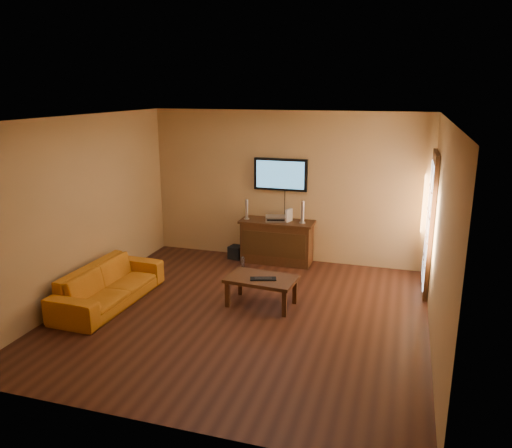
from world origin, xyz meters
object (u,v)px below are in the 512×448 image
at_px(coffee_table, 261,281).
at_px(speaker_right, 303,213).
at_px(game_console, 289,215).
at_px(subwoofer, 236,252).
at_px(media_console, 277,242).
at_px(speaker_left, 247,210).
at_px(sofa, 108,279).
at_px(bottle, 243,262).
at_px(television, 281,174).
at_px(keyboard, 263,279).
at_px(av_receiver, 276,218).

bearing_deg(coffee_table, speaker_right, 83.75).
distance_m(game_console, subwoofer, 1.26).
relative_size(media_console, speaker_left, 3.67).
height_order(media_console, speaker_right, speaker_right).
bearing_deg(sofa, bottle, -32.88).
bearing_deg(television, speaker_left, -156.47).
distance_m(speaker_left, subwoofer, 0.85).
bearing_deg(coffee_table, game_console, 91.42).
bearing_deg(subwoofer, media_console, 9.92).
bearing_deg(speaker_left, sofa, -119.15).
relative_size(speaker_left, subwoofer, 1.53).
distance_m(bottle, keyboard, 1.75).
bearing_deg(game_console, bottle, -128.07).
distance_m(coffee_table, sofa, 2.24).
xyz_separation_m(media_console, game_console, (0.21, 0.01, 0.50)).
distance_m(coffee_table, subwoofer, 2.14).
bearing_deg(bottle, television, 50.85).
bearing_deg(speaker_right, television, 154.19).
bearing_deg(keyboard, game_console, 92.65).
relative_size(sofa, game_console, 8.45).
bearing_deg(game_console, av_receiver, -159.40).
bearing_deg(speaker_left, television, 23.53).
bearing_deg(sofa, media_console, -36.32).
distance_m(coffee_table, speaker_right, 1.96).
distance_m(media_console, game_console, 0.54).
height_order(media_console, subwoofer, media_console).
distance_m(television, speaker_right, 0.81).
bearing_deg(media_console, keyboard, -81.11).
xyz_separation_m(television, coffee_table, (0.26, -2.08, -1.21)).
xyz_separation_m(media_console, subwoofer, (-0.78, -0.01, -0.27)).
xyz_separation_m(speaker_left, subwoofer, (-0.22, 0.02, -0.83)).
bearing_deg(television, subwoofer, -163.83).
height_order(television, game_console, television).
bearing_deg(coffee_table, keyboard, -54.14).
bearing_deg(speaker_right, coffee_table, -96.25).
bearing_deg(keyboard, media_console, 98.89).
relative_size(sofa, speaker_right, 4.87).
xyz_separation_m(television, subwoofer, (-0.78, -0.23, -1.46)).
bearing_deg(bottle, sofa, -124.50).
distance_m(sofa, av_receiver, 3.13).
bearing_deg(speaker_left, bottle, -82.99).
relative_size(subwoofer, bottle, 1.22).
bearing_deg(media_console, game_console, 3.75).
distance_m(speaker_left, speaker_right, 1.02).
relative_size(speaker_left, av_receiver, 0.99).
bearing_deg(media_console, speaker_right, -1.38).
relative_size(bottle, keyboard, 0.49).
bearing_deg(av_receiver, coffee_table, -96.34).
xyz_separation_m(media_console, av_receiver, (-0.03, 0.02, 0.43)).
height_order(television, subwoofer, television).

